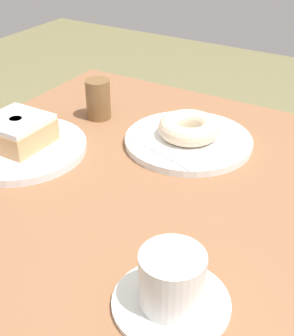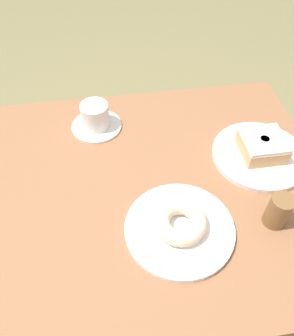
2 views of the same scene
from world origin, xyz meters
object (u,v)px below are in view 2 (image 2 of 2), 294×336
Objects in this scene: donut_sugar_ring at (180,222)px; donut_glazed_square at (263,146)px; coffee_cup at (95,118)px; sugar_jar at (278,211)px; plate_glazed_square at (259,155)px; plate_sugar_ring at (179,229)px.

donut_glazed_square reaches higher than donut_sugar_ring.
coffee_cup is 0.51m from sugar_jar.
plate_glazed_square is 2.33× the size of donut_glazed_square.
sugar_jar is at bearing 177.93° from plate_sugar_ring.
donut_sugar_ring is at bearing 36.36° from donut_glazed_square.
plate_sugar_ring is 2.93× the size of sugar_jar.
coffee_cup is at bearing -66.10° from donut_sugar_ring.
coffee_cup is 1.72× the size of sugar_jar.
coffee_cup reaches higher than plate_sugar_ring.
plate_sugar_ring is 0.03m from donut_sugar_ring.
coffee_cup is at bearing -23.56° from plate_glazed_square.
plate_glazed_square is (-0.24, -0.18, 0.00)m from plate_sugar_ring.
donut_sugar_ring is at bearing 0.00° from plate_sugar_ring.
coffee_cup reaches higher than donut_glazed_square.
donut_sugar_ring is (0.00, 0.00, 0.03)m from plate_sugar_ring.
plate_sugar_ring is 0.31m from donut_glazed_square.
coffee_cup reaches higher than plate_glazed_square.
plate_glazed_square is at bearing 3.58° from donut_glazed_square.
plate_glazed_square is 0.19m from sugar_jar.
donut_sugar_ring is 1.10× the size of donut_glazed_square.
sugar_jar reaches higher than coffee_cup.
donut_glazed_square is at bearing -143.64° from plate_sugar_ring.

